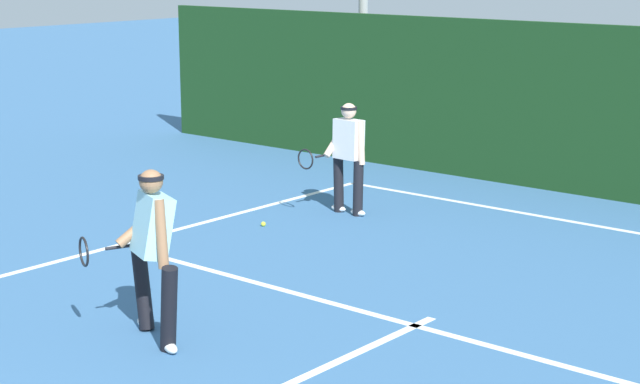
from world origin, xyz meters
name	(u,v)px	position (x,y,z in m)	size (l,w,h in m)	color
court_line_baseline_far	(622,230)	(0.00, 10.94, 0.00)	(9.23, 0.10, 0.01)	white
court_line_service	(415,326)	(0.00, 6.10, 0.00)	(7.52, 0.10, 0.01)	white
player_near	(152,247)	(-1.71, 4.18, 0.93)	(1.14, 0.88, 1.68)	black
player_far	(348,154)	(-3.42, 9.30, 0.87)	(0.77, 0.86, 1.59)	black
tennis_ball_extra	(263,224)	(-3.84, 8.00, 0.03)	(0.07, 0.07, 0.07)	#D1E033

